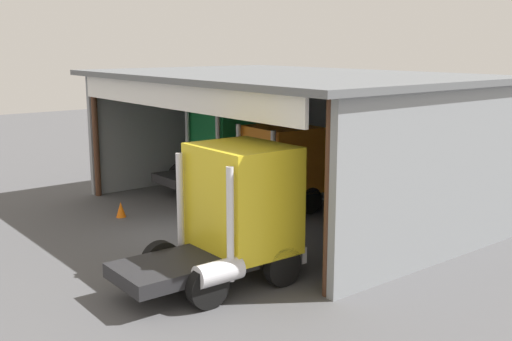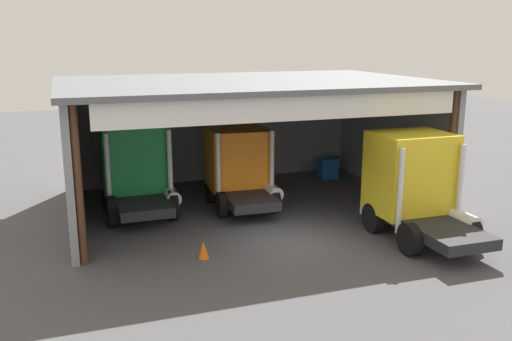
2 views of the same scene
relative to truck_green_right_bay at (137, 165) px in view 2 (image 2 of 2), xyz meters
name	(u,v)px [view 2 (image 2 of 2)]	position (x,y,z in m)	size (l,w,h in m)	color
ground_plane	(287,240)	(4.35, -4.84, -1.93)	(80.00, 80.00, 0.00)	#4C4C4F
workshop_shed	(238,116)	(4.35, 0.56, 1.63)	(14.36, 9.74, 5.13)	gray
truck_green_right_bay	(137,165)	(0.00, 0.00, 0.00)	(2.69, 4.43, 3.67)	#197F3D
truck_orange_left_bay	(240,166)	(4.08, -0.44, -0.26)	(2.64, 4.40, 3.22)	orange
truck_yellow_center_left_bay	(415,184)	(8.67, -5.83, -0.08)	(2.73, 4.79, 3.58)	yellow
oil_drum	(333,166)	(10.13, 3.03, -1.48)	(0.58, 0.58, 0.91)	#197233
tool_cart	(328,169)	(9.52, 2.40, -1.43)	(0.90, 0.60, 1.00)	#1E59A5
traffic_cone	(203,250)	(1.27, -5.45, -1.65)	(0.36, 0.36, 0.56)	orange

